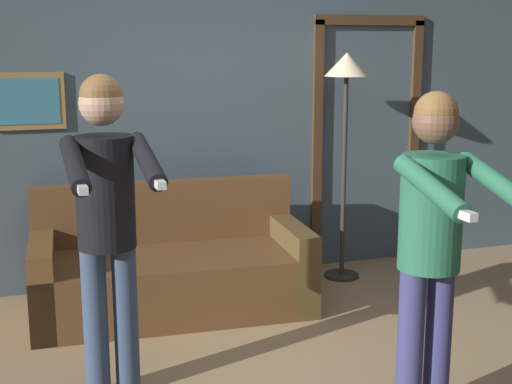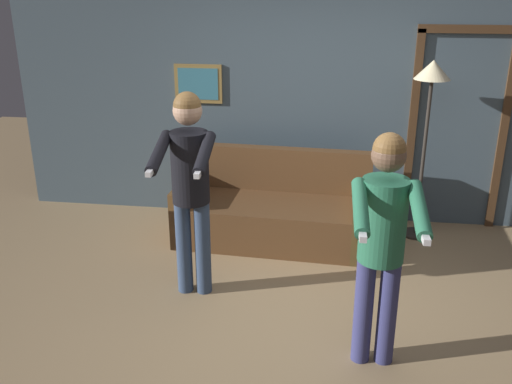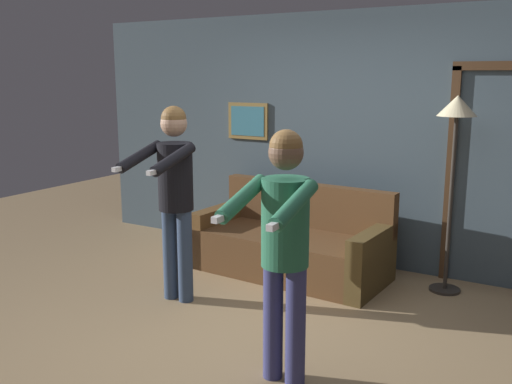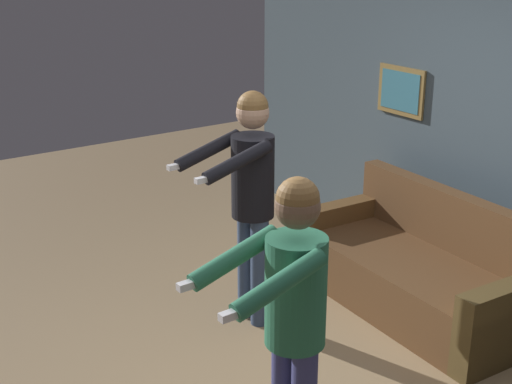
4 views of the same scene
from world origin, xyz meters
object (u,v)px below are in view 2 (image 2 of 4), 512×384
Objects in this scene: person_standing_left at (190,177)px; person_standing_right at (383,233)px; couch at (274,213)px; torchiere_lamp at (431,91)px.

person_standing_left is 1.04× the size of person_standing_right.
couch is 1.09× the size of torchiere_lamp.
person_standing_right is (1.45, -0.74, -0.05)m from person_standing_left.
torchiere_lamp is at bearing 10.86° from couch.
person_standing_right is at bearing -104.37° from torchiere_lamp.
couch is at bearing 64.22° from person_standing_left.
couch is 1.91m from torchiere_lamp.
person_standing_left is at bearing -115.78° from couch.
torchiere_lamp reaches higher than person_standing_left.
person_standing_left reaches higher than couch.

